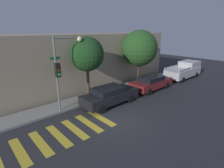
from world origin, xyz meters
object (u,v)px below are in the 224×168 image
sedan_near_corner (110,95)px  pickup_truck (184,70)px  tree_near_corner (87,54)px  tree_midblock (139,48)px  traffic_light_pole (63,63)px  sedan_middle (151,82)px

sedan_near_corner → pickup_truck: (11.83, 0.00, 0.17)m
tree_near_corner → tree_midblock: tree_midblock is taller
traffic_light_pole → tree_midblock: tree_midblock is taller
sedan_near_corner → sedan_middle: bearing=0.0°
sedan_near_corner → sedan_middle: (5.27, 0.00, -0.03)m
traffic_light_pole → sedan_near_corner: (3.02, -1.27, -2.67)m
traffic_light_pole → tree_midblock: size_ratio=0.93×
pickup_truck → tree_midblock: bearing=164.5°
pickup_truck → tree_midblock: size_ratio=0.97×
sedan_middle → tree_near_corner: (-6.01, 1.78, 3.02)m
traffic_light_pole → pickup_truck: 15.11m
tree_near_corner → tree_midblock: (6.18, 0.00, 0.04)m
sedan_middle → tree_midblock: size_ratio=0.83×
sedan_near_corner → tree_near_corner: (-0.75, 1.78, 2.99)m
sedan_near_corner → pickup_truck: pickup_truck is taller
pickup_truck → tree_near_corner: 13.01m
sedan_near_corner → tree_near_corner: size_ratio=0.90×
tree_near_corner → tree_midblock: size_ratio=0.91×
traffic_light_pole → pickup_truck: traffic_light_pole is taller
pickup_truck → tree_near_corner: tree_near_corner is taller
traffic_light_pole → tree_midblock: 8.48m
tree_near_corner → sedan_middle: bearing=-16.5°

